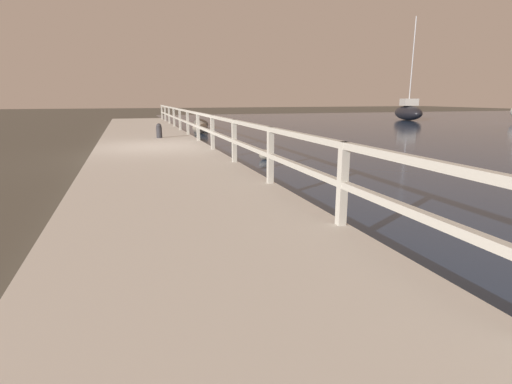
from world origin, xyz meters
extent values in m
plane|color=#4C473D|center=(0.00, 0.00, 0.00)|extent=(120.00, 120.00, 0.00)
cube|color=beige|center=(0.00, 0.00, 0.15)|extent=(3.44, 36.00, 0.29)
cube|color=beige|center=(1.62, -8.72, 0.78)|extent=(0.10, 0.10, 0.99)
cube|color=beige|center=(1.62, -6.23, 0.78)|extent=(0.10, 0.10, 0.99)
cube|color=beige|center=(1.62, -3.74, 0.78)|extent=(0.10, 0.10, 0.99)
cube|color=beige|center=(1.62, -1.25, 0.78)|extent=(0.10, 0.10, 0.99)
cube|color=beige|center=(1.62, 1.25, 0.78)|extent=(0.10, 0.10, 0.99)
cube|color=beige|center=(1.62, 3.74, 0.78)|extent=(0.10, 0.10, 0.99)
cube|color=beige|center=(1.62, 6.23, 0.78)|extent=(0.10, 0.10, 0.99)
cube|color=beige|center=(1.62, 8.72, 0.78)|extent=(0.10, 0.10, 0.99)
cube|color=beige|center=(1.62, 11.22, 0.78)|extent=(0.10, 0.10, 0.99)
cube|color=beige|center=(1.62, 13.71, 0.78)|extent=(0.10, 0.10, 0.99)
cube|color=beige|center=(1.62, 16.20, 0.78)|extent=(0.10, 0.10, 0.99)
cube|color=beige|center=(1.62, 0.00, 1.24)|extent=(0.09, 32.50, 0.08)
cube|color=beige|center=(1.62, 0.00, 0.78)|extent=(0.09, 32.50, 0.08)
ellipsoid|color=gray|center=(3.06, -1.82, 0.15)|extent=(0.40, 0.36, 0.30)
ellipsoid|color=#666056|center=(3.36, 10.26, 0.26)|extent=(0.70, 0.63, 0.53)
ellipsoid|color=gray|center=(2.73, 7.25, 0.29)|extent=(0.77, 0.69, 0.58)
ellipsoid|color=#666056|center=(3.33, 10.75, 0.28)|extent=(0.75, 0.68, 0.56)
cylinder|color=#333338|center=(0.40, 2.72, 0.50)|extent=(0.21, 0.21, 0.41)
sphere|color=#333338|center=(0.40, 2.72, 0.74)|extent=(0.19, 0.19, 0.19)
ellipsoid|color=black|center=(20.71, 14.46, 0.58)|extent=(2.63, 4.39, 1.13)
cube|color=beige|center=(20.71, 14.46, 1.42)|extent=(1.38, 1.49, 0.55)
cylinder|color=silver|center=(20.71, 14.46, 4.46)|extent=(0.09, 0.09, 6.63)
camera|label=1|loc=(-0.72, -12.74, 1.77)|focal=28.00mm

